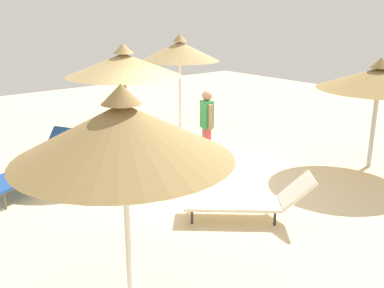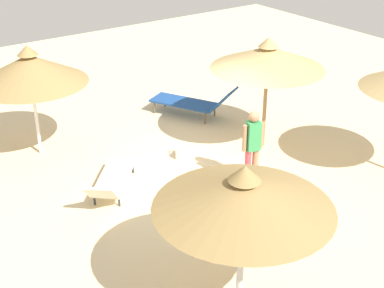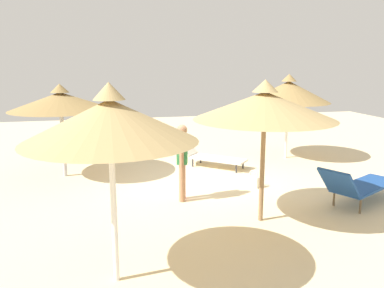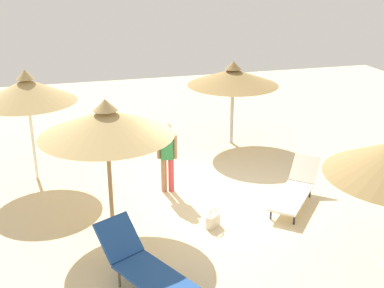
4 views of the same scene
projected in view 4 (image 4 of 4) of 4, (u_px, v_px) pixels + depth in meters
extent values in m
cube|color=beige|center=(207.00, 203.00, 10.84)|extent=(24.00, 24.00, 0.10)
cylinder|color=#B2B2B7|center=(232.00, 107.00, 13.86)|extent=(0.10, 0.10, 2.17)
cone|color=#997A47|center=(233.00, 77.00, 13.55)|extent=(2.54, 2.54, 0.45)
cone|color=#997A47|center=(233.00, 65.00, 13.44)|extent=(0.46, 0.46, 0.22)
cylinder|color=olive|center=(110.00, 175.00, 9.46)|extent=(0.08, 0.08, 2.21)
cone|color=tan|center=(106.00, 123.00, 9.08)|extent=(2.55, 2.55, 0.50)
cone|color=tan|center=(105.00, 105.00, 8.96)|extent=(0.46, 0.46, 0.22)
cylinder|color=white|center=(32.00, 135.00, 11.53)|extent=(0.08, 0.08, 2.23)
cone|color=tan|center=(27.00, 90.00, 11.15)|extent=(2.24, 2.24, 0.54)
cone|color=tan|center=(25.00, 74.00, 11.02)|extent=(0.40, 0.40, 0.22)
cube|color=#1E478C|center=(162.00, 283.00, 7.53)|extent=(1.42, 1.90, 0.05)
cylinder|color=brown|center=(147.00, 265.00, 8.29)|extent=(0.04, 0.04, 0.32)
cylinder|color=brown|center=(119.00, 279.00, 7.93)|extent=(0.04, 0.04, 0.32)
cube|color=#1E478C|center=(119.00, 237.00, 8.20)|extent=(0.83, 0.77, 0.57)
cube|color=silver|center=(292.00, 197.00, 10.44)|extent=(1.48, 1.57, 0.05)
cylinder|color=#2D2D33|center=(294.00, 219.00, 9.83)|extent=(0.04, 0.04, 0.23)
cylinder|color=#2D2D33|center=(271.00, 214.00, 10.03)|extent=(0.04, 0.04, 0.23)
cylinder|color=#2D2D33|center=(310.00, 193.00, 10.94)|extent=(0.04, 0.04, 0.23)
cylinder|color=#2D2D33|center=(288.00, 188.00, 11.14)|extent=(0.04, 0.04, 0.23)
cube|color=silver|center=(305.00, 169.00, 11.21)|extent=(0.78, 0.77, 0.50)
cylinder|color=#A57554|center=(164.00, 175.00, 11.14)|extent=(0.13, 0.13, 0.81)
cylinder|color=#D83F4C|center=(171.00, 175.00, 11.14)|extent=(0.13, 0.13, 0.81)
cube|color=#338C4C|center=(167.00, 146.00, 10.89)|extent=(0.31, 0.28, 0.61)
sphere|color=#A57554|center=(167.00, 128.00, 10.74)|extent=(0.22, 0.22, 0.22)
cylinder|color=#A57554|center=(159.00, 147.00, 10.90)|extent=(0.09, 0.09, 0.56)
cylinder|color=#A57554|center=(175.00, 147.00, 10.90)|extent=(0.09, 0.09, 0.56)
cube|color=beige|center=(213.00, 221.00, 9.73)|extent=(0.33, 0.28, 0.26)
torus|color=beige|center=(213.00, 213.00, 9.67)|extent=(0.20, 0.15, 0.22)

